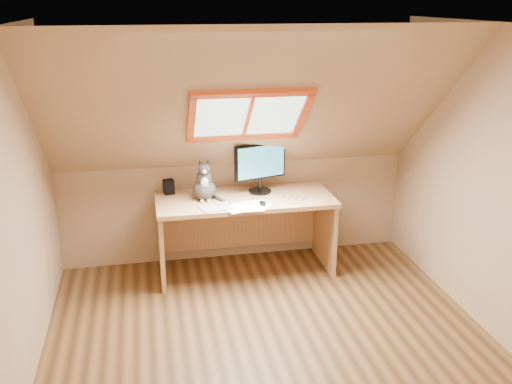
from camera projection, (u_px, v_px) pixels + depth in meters
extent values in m
plane|color=brown|center=(274.00, 349.00, 4.38)|extent=(3.50, 3.50, 0.00)
cube|color=tan|center=(372.00, 343.00, 2.37)|extent=(3.50, 0.02, 2.40)
cube|color=tan|center=(12.00, 221.00, 3.67)|extent=(0.02, 3.50, 2.40)
cube|color=tan|center=(500.00, 188.00, 4.32)|extent=(0.02, 3.50, 2.40)
cube|color=tan|center=(236.00, 210.00, 5.85)|extent=(3.50, 0.02, 1.00)
cube|color=silver|center=(313.00, 32.00, 2.89)|extent=(3.50, 1.95, 0.02)
cube|color=tan|center=(250.00, 108.00, 4.74)|extent=(3.50, 1.56, 1.41)
cube|color=#B2E0CC|center=(248.00, 114.00, 4.84)|extent=(0.90, 0.53, 0.48)
cube|color=#DD4714|center=(248.00, 114.00, 4.84)|extent=(1.02, 0.64, 0.59)
cube|color=tan|center=(245.00, 199.00, 5.43)|extent=(1.68, 0.74, 0.04)
cube|color=tan|center=(161.00, 243.00, 5.40)|extent=(0.04, 0.66, 0.73)
cube|color=tan|center=(325.00, 230.00, 5.71)|extent=(0.04, 0.66, 0.73)
cube|color=tan|center=(239.00, 224.00, 5.87)|extent=(1.58, 0.03, 0.51)
cylinder|color=black|center=(260.00, 191.00, 5.56)|extent=(0.22, 0.22, 0.02)
cylinder|color=black|center=(260.00, 184.00, 5.54)|extent=(0.04, 0.04, 0.12)
cube|color=black|center=(260.00, 161.00, 5.46)|extent=(0.52, 0.18, 0.34)
cube|color=blue|center=(261.00, 162.00, 5.44)|extent=(0.47, 0.14, 0.30)
ellipsoid|color=#433E3B|center=(204.00, 189.00, 5.35)|extent=(0.23, 0.27, 0.19)
ellipsoid|color=#433E3B|center=(204.00, 179.00, 5.31)|extent=(0.15, 0.15, 0.20)
ellipsoid|color=silver|center=(205.00, 183.00, 5.25)|extent=(0.07, 0.04, 0.12)
ellipsoid|color=#433E3B|center=(204.00, 168.00, 5.22)|extent=(0.12, 0.11, 0.10)
sphere|color=silver|center=(205.00, 172.00, 5.19)|extent=(0.04, 0.04, 0.04)
cone|color=#433E3B|center=(200.00, 163.00, 5.22)|extent=(0.06, 0.05, 0.07)
cone|color=#433E3B|center=(208.00, 162.00, 5.23)|extent=(0.05, 0.05, 0.07)
cube|color=black|center=(169.00, 187.00, 5.50)|extent=(0.11, 0.11, 0.14)
cube|color=#B2B2B7|center=(215.00, 207.00, 5.14)|extent=(0.31, 0.25, 0.01)
ellipsoid|color=black|center=(263.00, 203.00, 5.22)|extent=(0.06, 0.10, 0.03)
cube|color=white|center=(248.00, 206.00, 5.18)|extent=(0.33, 0.27, 0.00)
cube|color=white|center=(248.00, 206.00, 5.18)|extent=(0.32, 0.24, 0.00)
cube|color=white|center=(248.00, 206.00, 5.18)|extent=(0.35, 0.30, 0.00)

